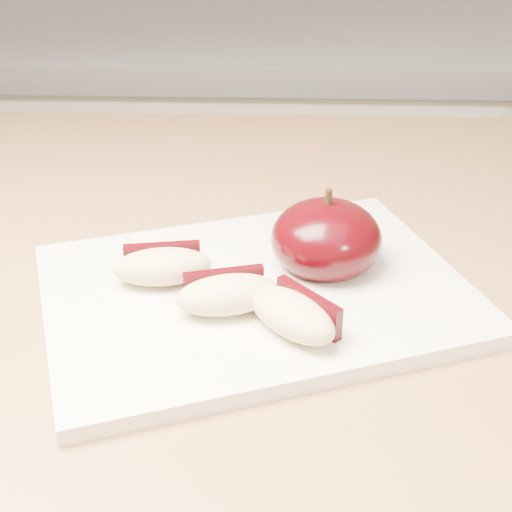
{
  "coord_description": "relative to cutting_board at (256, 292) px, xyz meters",
  "views": [
    {
      "loc": [
        -0.07,
        -0.06,
        1.19
      ],
      "look_at": [
        -0.09,
        0.39,
        0.94
      ],
      "focal_mm": 50.0,
      "sensor_mm": 36.0,
      "label": 1
    }
  ],
  "objects": [
    {
      "name": "apple_wedge_a",
      "position": [
        -0.07,
        0.0,
        0.02
      ],
      "size": [
        0.08,
        0.05,
        0.03
      ],
      "rotation": [
        0.0,
        0.0,
        0.16
      ],
      "color": "beige",
      "rests_on": "cutting_board"
    },
    {
      "name": "back_cabinet",
      "position": [
        0.09,
        0.81,
        -0.44
      ],
      "size": [
        2.4,
        0.62,
        0.94
      ],
      "color": "silver",
      "rests_on": "ground"
    },
    {
      "name": "apple_half",
      "position": [
        0.05,
        0.03,
        0.03
      ],
      "size": [
        0.1,
        0.1,
        0.07
      ],
      "rotation": [
        0.0,
        0.0,
        0.25
      ],
      "color": "black",
      "rests_on": "cutting_board"
    },
    {
      "name": "cutting_board",
      "position": [
        0.0,
        0.0,
        0.0
      ],
      "size": [
        0.36,
        0.32,
        0.01
      ],
      "primitive_type": "cube",
      "rotation": [
        0.0,
        0.0,
        0.35
      ],
      "color": "white",
      "rests_on": "island_counter"
    },
    {
      "name": "apple_wedge_b",
      "position": [
        -0.02,
        -0.03,
        0.02
      ],
      "size": [
        0.08,
        0.05,
        0.03
      ],
      "rotation": [
        0.0,
        0.0,
        0.26
      ],
      "color": "beige",
      "rests_on": "cutting_board"
    },
    {
      "name": "apple_wedge_c",
      "position": [
        0.03,
        -0.06,
        0.02
      ],
      "size": [
        0.08,
        0.08,
        0.03
      ],
      "rotation": [
        0.0,
        0.0,
        -0.83
      ],
      "color": "beige",
      "rests_on": "cutting_board"
    }
  ]
}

